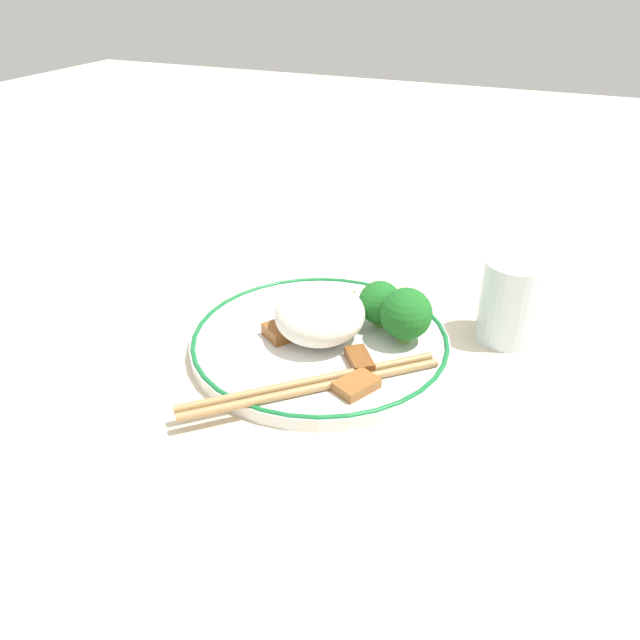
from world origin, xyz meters
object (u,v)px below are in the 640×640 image
broccoli_back_left (406,314)px  drinking_glass (511,301)px  broccoli_back_center (380,303)px  chopsticks (312,385)px  plate (320,341)px

broccoli_back_left → drinking_glass: 0.11m
broccoli_back_center → chopsticks: broccoli_back_center is taller
plate → chopsticks: (0.08, 0.03, 0.01)m
plate → broccoli_back_left: (-0.03, 0.08, 0.04)m
broccoli_back_center → drinking_glass: (-0.05, 0.12, 0.00)m
broccoli_back_left → chopsticks: 0.12m
broccoli_back_center → chopsticks: 0.13m
broccoli_back_left → drinking_glass: drinking_glass is taller
broccoli_back_left → broccoli_back_center: 0.04m
broccoli_back_left → broccoli_back_center: bearing=-119.6°
broccoli_back_center → drinking_glass: 0.13m
plate → broccoli_back_left: 0.09m
plate → broccoli_back_center: 0.07m
plate → broccoli_back_center: bearing=134.0°
drinking_glass → broccoli_back_left: bearing=-53.2°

